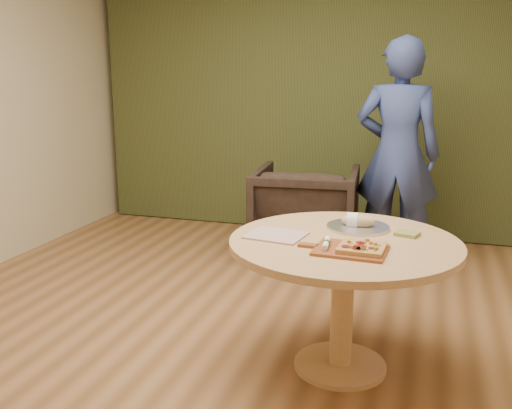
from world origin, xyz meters
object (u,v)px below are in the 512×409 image
object	(u,v)px
pedestal_table	(344,265)
armchair	(306,208)
pizza_paddle	(349,250)
person_standing	(397,154)
cutlery_roll	(326,243)
bread_roll	(357,221)
serving_tray	(358,227)
flatbread_pizza	(362,248)

from	to	relation	value
pedestal_table	armchair	size ratio (longest dim) A/B	1.37
armchair	pizza_paddle	bearing A→B (deg)	103.07
pedestal_table	person_standing	xyz separation A→B (m)	(0.14, 1.91, 0.34)
cutlery_roll	armchair	distance (m)	2.14
cutlery_roll	pedestal_table	bearing A→B (deg)	65.11
cutlery_roll	bread_roll	bearing A→B (deg)	72.36
bread_roll	person_standing	xyz separation A→B (m)	(0.11, 1.66, 0.15)
pizza_paddle	serving_tray	distance (m)	0.44
pedestal_table	flatbread_pizza	distance (m)	0.28
pizza_paddle	pedestal_table	bearing A→B (deg)	107.59
armchair	pedestal_table	bearing A→B (deg)	103.43
pizza_paddle	flatbread_pizza	size ratio (longest dim) A/B	1.95
pedestal_table	flatbread_pizza	size ratio (longest dim) A/B	5.30
serving_tray	person_standing	world-z (taller)	person_standing
serving_tray	pizza_paddle	bearing A→B (deg)	-88.54
cutlery_roll	person_standing	bearing A→B (deg)	79.08
pedestal_table	serving_tray	xyz separation A→B (m)	(0.04, 0.25, 0.15)
bread_roll	cutlery_roll	bearing A→B (deg)	-102.35
flatbread_pizza	armchair	bearing A→B (deg)	109.39
cutlery_roll	serving_tray	xyz separation A→B (m)	(0.10, 0.43, -0.02)
pizza_paddle	flatbread_pizza	bearing A→B (deg)	-1.88
person_standing	flatbread_pizza	bearing A→B (deg)	90.19
pedestal_table	bread_roll	world-z (taller)	bread_roll
cutlery_roll	bread_roll	distance (m)	0.44
pedestal_table	person_standing	distance (m)	1.94
armchair	person_standing	world-z (taller)	person_standing
cutlery_roll	person_standing	xyz separation A→B (m)	(0.21, 2.09, 0.17)
serving_tray	armchair	distance (m)	1.77
pizza_paddle	person_standing	size ratio (longest dim) A/B	0.24
armchair	cutlery_roll	bearing A→B (deg)	100.19
pedestal_table	serving_tray	world-z (taller)	serving_tray
armchair	person_standing	size ratio (longest dim) A/B	0.47
bread_roll	flatbread_pizza	bearing A→B (deg)	-79.14
cutlery_roll	armchair	world-z (taller)	armchair
serving_tray	cutlery_roll	bearing A→B (deg)	-103.47
bread_roll	armchair	size ratio (longest dim) A/B	0.22
bread_roll	armchair	distance (m)	1.77
serving_tray	bread_roll	world-z (taller)	bread_roll
pizza_paddle	armchair	distance (m)	2.18
pedestal_table	cutlery_roll	distance (m)	0.26
person_standing	serving_tray	bearing A→B (deg)	87.37
flatbread_pizza	cutlery_roll	bearing A→B (deg)	175.83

